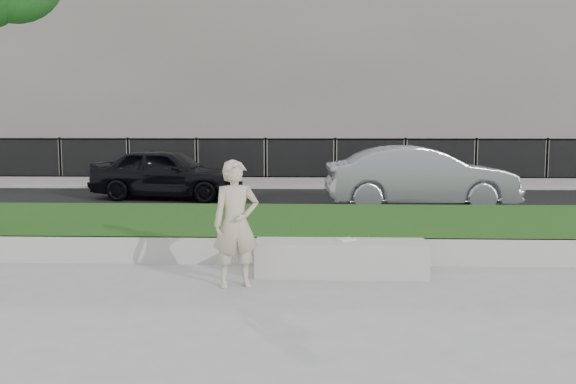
{
  "coord_description": "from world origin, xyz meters",
  "views": [
    {
      "loc": [
        0.83,
        -8.25,
        2.09
      ],
      "look_at": [
        0.49,
        1.2,
        1.06
      ],
      "focal_mm": 40.0,
      "sensor_mm": 36.0,
      "label": 1
    }
  ],
  "objects_px": {
    "man": "(236,224)",
    "car_dark": "(167,173)",
    "book": "(346,239)",
    "stone_bench": "(341,258)",
    "car_silver": "(420,177)"
  },
  "relations": [
    {
      "from": "stone_bench",
      "to": "car_dark",
      "type": "height_order",
      "value": "car_dark"
    },
    {
      "from": "stone_bench",
      "to": "car_dark",
      "type": "xyz_separation_m",
      "value": [
        -4.27,
        8.36,
        0.49
      ]
    },
    {
      "from": "car_silver",
      "to": "car_dark",
      "type": "bearing_deg",
      "value": 73.27
    },
    {
      "from": "man",
      "to": "stone_bench",
      "type": "bearing_deg",
      "value": 7.88
    },
    {
      "from": "book",
      "to": "car_dark",
      "type": "height_order",
      "value": "car_dark"
    },
    {
      "from": "man",
      "to": "car_silver",
      "type": "distance_m",
      "value": 8.25
    },
    {
      "from": "man",
      "to": "book",
      "type": "bearing_deg",
      "value": 8.44
    },
    {
      "from": "car_silver",
      "to": "stone_bench",
      "type": "bearing_deg",
      "value": 158.74
    },
    {
      "from": "book",
      "to": "stone_bench",
      "type": "bearing_deg",
      "value": -176.45
    },
    {
      "from": "book",
      "to": "car_silver",
      "type": "distance_m",
      "value": 7.09
    },
    {
      "from": "man",
      "to": "book",
      "type": "relative_size",
      "value": 6.88
    },
    {
      "from": "stone_bench",
      "to": "man",
      "type": "relative_size",
      "value": 1.44
    },
    {
      "from": "man",
      "to": "car_dark",
      "type": "height_order",
      "value": "man"
    },
    {
      "from": "car_silver",
      "to": "man",
      "type": "bearing_deg",
      "value": 151.1
    },
    {
      "from": "stone_bench",
      "to": "car_silver",
      "type": "height_order",
      "value": "car_silver"
    }
  ]
}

